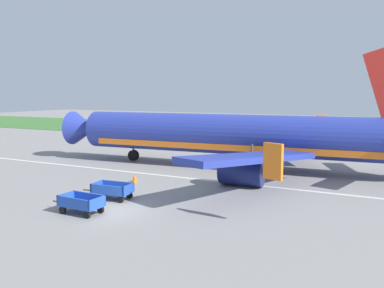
% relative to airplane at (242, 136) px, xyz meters
% --- Properties ---
extents(ground_plane, '(220.00, 220.00, 0.00)m').
position_rel_airplane_xyz_m(ground_plane, '(-2.52, -16.10, -3.05)').
color(ground_plane, gray).
extents(grass_strip, '(220.00, 28.00, 0.06)m').
position_rel_airplane_xyz_m(grass_strip, '(-2.52, 34.20, -3.02)').
color(grass_strip, '#3D7033').
rests_on(grass_strip, ground).
extents(apron_stripe, '(120.00, 0.36, 0.01)m').
position_rel_airplane_xyz_m(apron_stripe, '(-2.52, -5.91, -3.05)').
color(apron_stripe, silver).
rests_on(apron_stripe, ground).
extents(airplane, '(37.66, 30.24, 11.34)m').
position_rel_airplane_xyz_m(airplane, '(0.00, 0.00, 0.00)').
color(airplane, '#28389E').
rests_on(airplane, ground).
extents(baggage_cart_nearest, '(3.57, 1.49, 1.07)m').
position_rel_airplane_xyz_m(baggage_cart_nearest, '(-3.70, -17.23, -2.45)').
color(baggage_cart_nearest, '#234CB2').
rests_on(baggage_cart_nearest, ground).
extents(baggage_cart_second_in_row, '(3.60, 1.63, 1.07)m').
position_rel_airplane_xyz_m(baggage_cart_second_in_row, '(-4.03, -13.93, -2.45)').
color(baggage_cart_second_in_row, '#234CB2').
rests_on(baggage_cart_second_in_row, ground).
extents(traffic_cone_near_plane, '(0.44, 0.44, 0.58)m').
position_rel_airplane_xyz_m(traffic_cone_near_plane, '(-5.27, -11.05, -2.77)').
color(traffic_cone_near_plane, orange).
rests_on(traffic_cone_near_plane, ground).
extents(traffic_cone_mid_apron, '(0.48, 0.48, 0.63)m').
position_rel_airplane_xyz_m(traffic_cone_mid_apron, '(-5.67, -9.03, -2.74)').
color(traffic_cone_mid_apron, orange).
rests_on(traffic_cone_mid_apron, ground).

